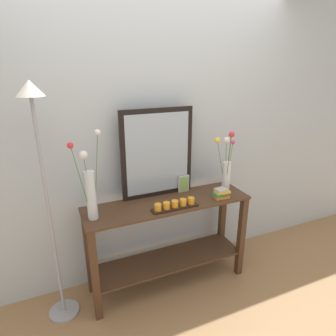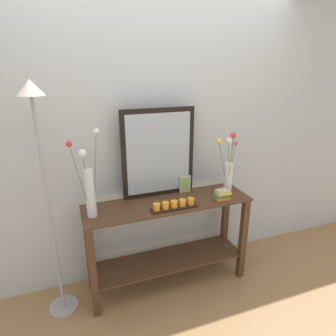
# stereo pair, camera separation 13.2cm
# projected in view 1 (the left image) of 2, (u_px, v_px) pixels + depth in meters

# --- Properties ---
(ground_plane) EXTENTS (7.00, 6.00, 0.02)m
(ground_plane) POSITION_uv_depth(u_px,v_px,m) (168.00, 282.00, 2.75)
(ground_plane) COLOR #997047
(wall_back) EXTENTS (6.40, 0.08, 2.70)m
(wall_back) POSITION_uv_depth(u_px,v_px,m) (154.00, 134.00, 2.57)
(wall_back) COLOR #B2BCC1
(wall_back) RESTS_ON ground
(console_table) EXTENTS (1.43, 0.40, 0.83)m
(console_table) POSITION_uv_depth(u_px,v_px,m) (168.00, 234.00, 2.58)
(console_table) COLOR #472D1C
(console_table) RESTS_ON ground
(mirror_leaning) EXTENTS (0.64, 0.03, 0.77)m
(mirror_leaning) POSITION_uv_depth(u_px,v_px,m) (157.00, 154.00, 2.47)
(mirror_leaning) COLOR black
(mirror_leaning) RESTS_ON console_table
(tall_vase_left) EXTENTS (0.23, 0.12, 0.69)m
(tall_vase_left) POSITION_uv_depth(u_px,v_px,m) (90.00, 189.00, 2.12)
(tall_vase_left) COLOR silver
(tall_vase_left) RESTS_ON console_table
(vase_right) EXTENTS (0.22, 0.17, 0.58)m
(vase_right) POSITION_uv_depth(u_px,v_px,m) (227.00, 166.00, 2.60)
(vase_right) COLOR silver
(vase_right) RESTS_ON console_table
(candle_tray) EXTENTS (0.39, 0.09, 0.07)m
(candle_tray) POSITION_uv_depth(u_px,v_px,m) (175.00, 205.00, 2.35)
(candle_tray) COLOR black
(candle_tray) RESTS_ON console_table
(picture_frame_small) EXTENTS (0.11, 0.01, 0.16)m
(picture_frame_small) POSITION_uv_depth(u_px,v_px,m) (184.00, 184.00, 2.64)
(picture_frame_small) COLOR #B7B2AD
(picture_frame_small) RESTS_ON console_table
(book_stack) EXTENTS (0.14, 0.10, 0.09)m
(book_stack) POSITION_uv_depth(u_px,v_px,m) (221.00, 193.00, 2.53)
(book_stack) COLOR orange
(book_stack) RESTS_ON console_table
(floor_lamp) EXTENTS (0.24, 0.24, 1.85)m
(floor_lamp) POSITION_uv_depth(u_px,v_px,m) (43.00, 171.00, 1.98)
(floor_lamp) COLOR #9E9EA3
(floor_lamp) RESTS_ON ground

